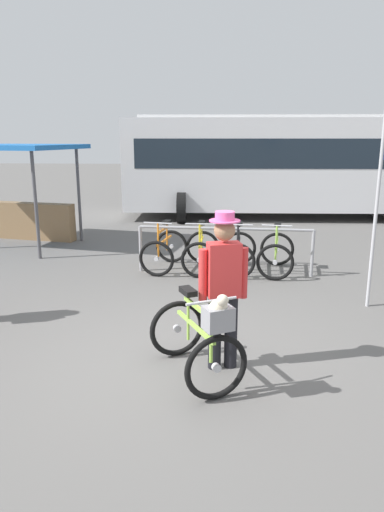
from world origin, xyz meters
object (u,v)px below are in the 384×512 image
racked_bike_yellow (201,251)px  racked_bike_lime (276,253)px  bus_distant (288,161)px  person_with_featured_bike (224,285)px  featured_bicycle (200,337)px  market_stall (16,184)px  racked_bike_black (238,252)px  racked_bike_orange (164,250)px

racked_bike_yellow → racked_bike_lime: bearing=-3.1°
racked_bike_yellow → bus_distant: bearing=69.4°
racked_bike_yellow → person_with_featured_bike: (0.42, -3.84, 0.58)m
racked_bike_yellow → bus_distant: 6.94m
racked_bike_yellow → person_with_featured_bike: bearing=-83.8°
featured_bicycle → market_stall: 7.86m
racked_bike_yellow → racked_bike_black: size_ratio=0.97×
bus_distant → racked_bike_orange: bearing=-116.1°
racked_bike_orange → racked_bike_yellow: same height
person_with_featured_bike → market_stall: (-4.84, 5.98, 0.45)m
racked_bike_lime → bus_distant: bus_distant is taller
market_stall → bus_distant: bearing=31.8°
racked_bike_yellow → market_stall: market_stall is taller
racked_bike_black → featured_bicycle: size_ratio=0.89×
racked_bike_orange → racked_bike_yellow: size_ratio=1.08×
racked_bike_orange → person_with_featured_bike: person_with_featured_bike is taller
racked_bike_black → person_with_featured_bike: (-0.28, -3.81, 0.58)m
featured_bicycle → bus_distant: size_ratio=0.13×
racked_bike_orange → racked_bike_yellow: bearing=-3.1°
bus_distant → market_stall: bearing=-148.2°
racked_bike_orange → featured_bicycle: size_ratio=0.93×
market_stall → person_with_featured_bike: bearing=-51.0°
racked_bike_yellow → featured_bicycle: 4.17m
racked_bike_lime → person_with_featured_bike: size_ratio=0.68×
person_with_featured_bike → racked_bike_yellow: bearing=96.2°
racked_bike_lime → person_with_featured_bike: bearing=-104.6°
racked_bike_yellow → racked_bike_black: 0.70m
racked_bike_yellow → racked_bike_lime: size_ratio=0.94×
racked_bike_orange → racked_bike_lime: bearing=-3.1°
racked_bike_orange → featured_bicycle: bearing=-78.1°
racked_bike_orange → featured_bicycle: featured_bicycle is taller
racked_bike_orange → racked_bike_yellow: (0.70, -0.04, 0.00)m
racked_bike_black → person_with_featured_bike: size_ratio=0.65×
racked_bike_black → featured_bicycle: featured_bicycle is taller
racked_bike_lime → featured_bicycle: 4.26m
racked_bike_yellow → market_stall: (-4.43, 2.14, 1.03)m
featured_bicycle → bus_distant: (2.22, 10.53, 1.25)m
racked_bike_yellow → bus_distant: size_ratio=0.11×
racked_bike_orange → racked_bike_black: bearing=-3.1°
racked_bike_lime → person_with_featured_bike: 3.94m
racked_bike_black → market_stall: bearing=157.0°
person_with_featured_bike → bus_distant: size_ratio=0.17×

